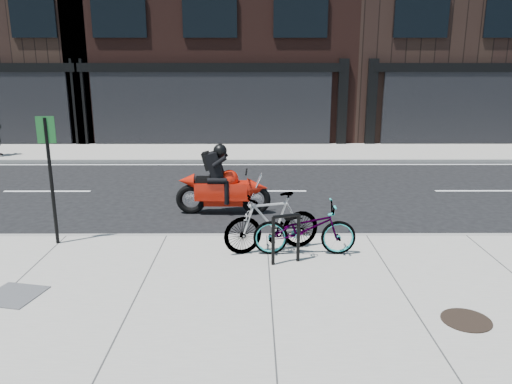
{
  "coord_description": "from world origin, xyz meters",
  "views": [
    {
      "loc": [
        -0.25,
        -11.4,
        3.51
      ],
      "look_at": [
        -0.21,
        -1.49,
        0.9
      ],
      "focal_mm": 35.0,
      "sensor_mm": 36.0,
      "label": 1
    }
  ],
  "objects_px": {
    "bike_rack": "(286,235)",
    "utility_grate": "(13,295)",
    "motorcycle": "(227,186)",
    "manhole_cover": "(466,320)",
    "bicycle_front": "(305,228)",
    "bicycle_rear": "(272,222)",
    "sign_post": "(50,169)"
  },
  "relations": [
    {
      "from": "bike_rack",
      "to": "motorcycle",
      "type": "relative_size",
      "value": 0.39
    },
    {
      "from": "utility_grate",
      "to": "bike_rack",
      "type": "bearing_deg",
      "value": 16.65
    },
    {
      "from": "bicycle_front",
      "to": "bicycle_rear",
      "type": "xyz_separation_m",
      "value": [
        -0.58,
        0.16,
        0.06
      ]
    },
    {
      "from": "bicycle_rear",
      "to": "motorcycle",
      "type": "relative_size",
      "value": 0.81
    },
    {
      "from": "bike_rack",
      "to": "utility_grate",
      "type": "bearing_deg",
      "value": -163.35
    },
    {
      "from": "utility_grate",
      "to": "bicycle_front",
      "type": "bearing_deg",
      "value": 20.25
    },
    {
      "from": "bike_rack",
      "to": "sign_post",
      "type": "height_order",
      "value": "sign_post"
    },
    {
      "from": "bike_rack",
      "to": "motorcycle",
      "type": "height_order",
      "value": "motorcycle"
    },
    {
      "from": "motorcycle",
      "to": "utility_grate",
      "type": "bearing_deg",
      "value": -122.06
    },
    {
      "from": "sign_post",
      "to": "manhole_cover",
      "type": "bearing_deg",
      "value": -30.07
    },
    {
      "from": "bicycle_rear",
      "to": "sign_post",
      "type": "height_order",
      "value": "sign_post"
    },
    {
      "from": "motorcycle",
      "to": "utility_grate",
      "type": "distance_m",
      "value": 5.44
    },
    {
      "from": "bicycle_front",
      "to": "utility_grate",
      "type": "distance_m",
      "value": 4.8
    },
    {
      "from": "bicycle_front",
      "to": "sign_post",
      "type": "bearing_deg",
      "value": 82.77
    },
    {
      "from": "motorcycle",
      "to": "bicycle_front",
      "type": "bearing_deg",
      "value": -61.04
    },
    {
      "from": "manhole_cover",
      "to": "bicycle_front",
      "type": "bearing_deg",
      "value": 128.91
    },
    {
      "from": "utility_grate",
      "to": "sign_post",
      "type": "height_order",
      "value": "sign_post"
    },
    {
      "from": "sign_post",
      "to": "bicycle_rear",
      "type": "bearing_deg",
      "value": -11.38
    },
    {
      "from": "bicycle_front",
      "to": "utility_grate",
      "type": "relative_size",
      "value": 2.45
    },
    {
      "from": "bicycle_rear",
      "to": "utility_grate",
      "type": "height_order",
      "value": "bicycle_rear"
    },
    {
      "from": "manhole_cover",
      "to": "sign_post",
      "type": "xyz_separation_m",
      "value": [
        -6.61,
        2.97,
        1.44
      ]
    },
    {
      "from": "bicycle_front",
      "to": "sign_post",
      "type": "height_order",
      "value": "sign_post"
    },
    {
      "from": "bicycle_rear",
      "to": "manhole_cover",
      "type": "height_order",
      "value": "bicycle_rear"
    },
    {
      "from": "bicycle_rear",
      "to": "sign_post",
      "type": "xyz_separation_m",
      "value": [
        -4.09,
        0.4,
        0.9
      ]
    },
    {
      "from": "bicycle_front",
      "to": "sign_post",
      "type": "distance_m",
      "value": 4.79
    },
    {
      "from": "bike_rack",
      "to": "manhole_cover",
      "type": "relative_size",
      "value": 1.33
    },
    {
      "from": "bicycle_rear",
      "to": "sign_post",
      "type": "distance_m",
      "value": 4.2
    },
    {
      "from": "bicycle_front",
      "to": "manhole_cover",
      "type": "xyz_separation_m",
      "value": [
        1.95,
        -2.42,
        -0.48
      ]
    },
    {
      "from": "motorcycle",
      "to": "manhole_cover",
      "type": "bearing_deg",
      "value": -55.73
    },
    {
      "from": "bike_rack",
      "to": "utility_grate",
      "type": "xyz_separation_m",
      "value": [
        -4.12,
        -1.23,
        -0.51
      ]
    },
    {
      "from": "bike_rack",
      "to": "bicycle_rear",
      "type": "distance_m",
      "value": 0.62
    },
    {
      "from": "bicycle_rear",
      "to": "manhole_cover",
      "type": "distance_m",
      "value": 3.65
    }
  ]
}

